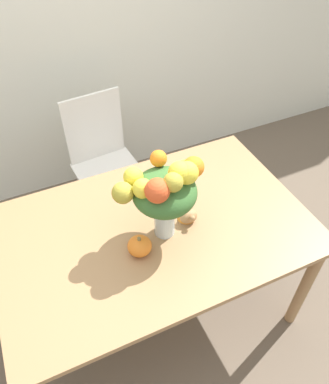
# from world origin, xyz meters

# --- Properties ---
(ground_plane) EXTENTS (12.00, 12.00, 0.00)m
(ground_plane) POSITION_xyz_m (0.00, 0.00, 0.00)
(ground_plane) COLOR brown
(wall_back) EXTENTS (8.00, 0.06, 2.70)m
(wall_back) POSITION_xyz_m (0.00, 1.38, 1.35)
(wall_back) COLOR silver
(wall_back) RESTS_ON ground_plane
(dining_table) EXTENTS (1.52, 0.97, 0.75)m
(dining_table) POSITION_xyz_m (0.00, 0.00, 0.66)
(dining_table) COLOR #9E754C
(dining_table) RESTS_ON ground_plane
(flower_vase) EXTENTS (0.40, 0.29, 0.44)m
(flower_vase) POSITION_xyz_m (0.03, -0.05, 1.02)
(flower_vase) COLOR silver
(flower_vase) RESTS_ON dining_table
(pumpkin) EXTENTS (0.11, 0.11, 0.10)m
(pumpkin) POSITION_xyz_m (-0.12, -0.11, 0.79)
(pumpkin) COLOR orange
(pumpkin) RESTS_ON dining_table
(turkey_figurine) EXTENTS (0.09, 0.12, 0.07)m
(turkey_figurine) POSITION_xyz_m (0.17, -0.02, 0.78)
(turkey_figurine) COLOR #A87A4C
(turkey_figurine) RESTS_ON dining_table
(dining_chair_near_window) EXTENTS (0.46, 0.46, 0.96)m
(dining_chair_near_window) POSITION_xyz_m (0.00, 0.86, 0.50)
(dining_chair_near_window) COLOR white
(dining_chair_near_window) RESTS_ON ground_plane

